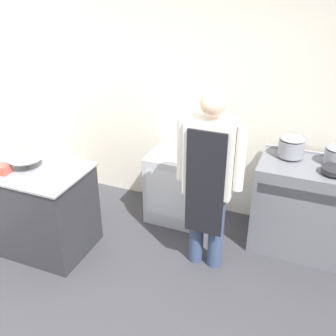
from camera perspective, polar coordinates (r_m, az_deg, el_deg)
ground_plane at (r=3.38m, az=-8.19°, el=-22.94°), size 14.00×14.00×0.00m
wall_back at (r=4.27m, az=4.69°, el=10.44°), size 8.00×0.05×2.70m
prep_counter at (r=4.11m, az=-18.18°, el=-5.60°), size 1.02×0.70×0.89m
stove at (r=4.12m, az=19.16°, el=-5.39°), size 0.95×0.60×0.94m
fridge_unit at (r=4.40m, az=1.34°, el=-2.57°), size 0.59×0.56×0.78m
person_cook at (r=3.43m, az=5.97°, el=-0.99°), size 0.60×0.24×1.71m
mixing_bowl at (r=3.93m, az=-19.94°, el=0.78°), size 0.33×0.33×0.10m
plastic_tub at (r=3.89m, az=-22.80°, el=-0.16°), size 0.11×0.11×0.08m
stock_pot at (r=3.95m, az=17.50°, el=3.07°), size 0.25×0.25×0.20m
saute_pan at (r=3.79m, az=23.00°, el=-0.27°), size 0.23×0.23×0.04m
sauce_pot at (r=3.96m, az=23.23°, el=1.83°), size 0.21×0.21×0.17m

